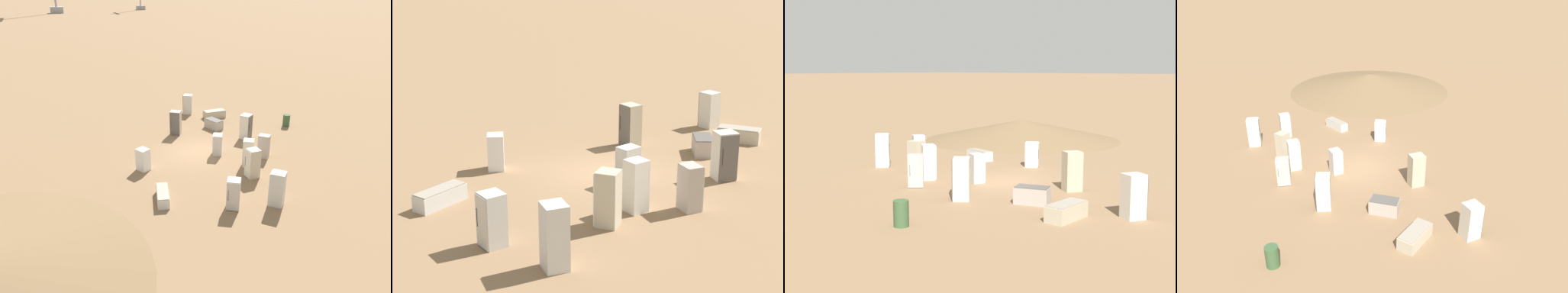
# 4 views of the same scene
# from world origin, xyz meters

# --- Properties ---
(ground_plane) EXTENTS (1000.00, 1000.00, 0.00)m
(ground_plane) POSITION_xyz_m (0.00, 0.00, 0.00)
(ground_plane) COLOR #846647
(discarded_fridge_0) EXTENTS (0.92, 0.92, 1.56)m
(discarded_fridge_0) POSITION_xyz_m (2.37, 3.81, 0.78)
(discarded_fridge_0) COLOR #A89E93
(discarded_fridge_0) RESTS_ON ground_plane
(discarded_fridge_1) EXTENTS (0.93, 0.92, 1.65)m
(discarded_fridge_1) POSITION_xyz_m (7.15, -0.84, 0.82)
(discarded_fridge_1) COLOR silver
(discarded_fridge_1) RESTS_ON ground_plane
(discarded_fridge_2) EXTENTS (1.98, 1.05, 0.59)m
(discarded_fridge_2) POSITION_xyz_m (5.13, -4.01, 0.30)
(discarded_fridge_2) COLOR silver
(discarded_fridge_2) RESTS_ON ground_plane
(discarded_fridge_3) EXTENTS (0.98, 0.98, 1.89)m
(discarded_fridge_3) POSITION_xyz_m (7.70, 1.40, 0.95)
(discarded_fridge_3) COLOR silver
(discarded_fridge_3) RESTS_ON ground_plane
(discarded_fridge_4) EXTENTS (0.98, 1.01, 1.82)m
(discarded_fridge_4) POSITION_xyz_m (-3.62, -0.28, 0.91)
(discarded_fridge_4) COLOR #B2A88E
(discarded_fridge_4) RESTS_ON ground_plane
(discarded_fridge_5) EXTENTS (0.68, 0.74, 1.80)m
(discarded_fridge_5) POSITION_xyz_m (4.55, 1.74, 0.90)
(discarded_fridge_5) COLOR #B2A88E
(discarded_fridge_5) RESTS_ON ground_plane
(discarded_fridge_6) EXTENTS (1.59, 1.19, 0.74)m
(discarded_fridge_6) POSITION_xyz_m (-3.66, 2.89, 0.37)
(discarded_fridge_6) COLOR #A89E93
(discarded_fridge_6) RESTS_ON ground_plane
(discarded_fridge_7) EXTENTS (0.93, 0.88, 1.41)m
(discarded_fridge_7) POSITION_xyz_m (1.27, -4.08, 0.70)
(discarded_fridge_7) COLOR white
(discarded_fridge_7) RESTS_ON ground_plane
(discarded_fridge_8) EXTENTS (0.91, 0.87, 1.42)m
(discarded_fridge_8) POSITION_xyz_m (0.86, 1.14, 0.71)
(discarded_fridge_8) COLOR silver
(discarded_fridge_8) RESTS_ON ground_plane
(discarded_fridge_9) EXTENTS (0.87, 0.88, 1.78)m
(discarded_fridge_9) POSITION_xyz_m (3.16, 2.19, 0.89)
(discarded_fridge_9) COLOR silver
(discarded_fridge_9) RESTS_ON ground_plane
(discarded_fridge_10) EXTENTS (0.79, 1.82, 0.63)m
(discarded_fridge_10) POSITION_xyz_m (-5.97, 3.99, 0.32)
(discarded_fridge_10) COLOR #B2A88E
(discarded_fridge_10) RESTS_ON ground_plane
(discarded_fridge_11) EXTENTS (1.03, 1.03, 1.82)m
(discarded_fridge_11) POSITION_xyz_m (-0.97, 4.28, 0.91)
(discarded_fridge_11) COLOR beige
(discarded_fridge_11) RESTS_ON ground_plane
(discarded_fridge_12) EXTENTS (0.96, 1.00, 1.69)m
(discarded_fridge_12) POSITION_xyz_m (-7.78, 2.25, 0.85)
(discarded_fridge_12) COLOR beige
(discarded_fridge_12) RESTS_ON ground_plane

